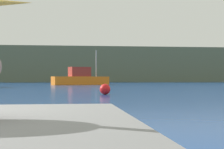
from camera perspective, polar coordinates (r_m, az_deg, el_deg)
hillside_backdrop at (r=78.60m, az=-8.13°, el=1.44°), size 140.00×17.41×7.16m
fishing_boat_orange at (r=44.18m, az=-5.11°, el=-0.62°), size 7.22×3.95×4.34m
mooring_buoy at (r=18.35m, az=-1.11°, el=-2.37°), size 0.56×0.56×0.56m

